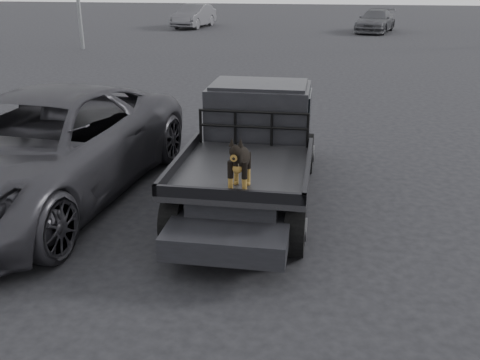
% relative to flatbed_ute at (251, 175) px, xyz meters
% --- Properties ---
extents(ground, '(120.00, 120.00, 0.00)m').
position_rel_flatbed_ute_xyz_m(ground, '(0.68, -1.73, -0.46)').
color(ground, black).
rests_on(ground, ground).
extents(flatbed_ute, '(2.00, 5.40, 0.92)m').
position_rel_flatbed_ute_xyz_m(flatbed_ute, '(0.00, 0.00, 0.00)').
color(flatbed_ute, black).
rests_on(flatbed_ute, ground).
extents(ute_cab, '(1.72, 1.30, 0.88)m').
position_rel_flatbed_ute_xyz_m(ute_cab, '(0.00, 0.95, 0.90)').
color(ute_cab, black).
rests_on(ute_cab, flatbed_ute).
extents(headache_rack, '(1.80, 0.08, 0.55)m').
position_rel_flatbed_ute_xyz_m(headache_rack, '(0.00, 0.20, 0.74)').
color(headache_rack, black).
rests_on(headache_rack, flatbed_ute).
extents(dog, '(0.32, 0.60, 0.74)m').
position_rel_flatbed_ute_xyz_m(dog, '(0.09, -1.75, 0.83)').
color(dog, black).
rests_on(dog, flatbed_ute).
extents(parked_suv, '(3.48, 6.59, 1.77)m').
position_rel_flatbed_ute_xyz_m(parked_suv, '(-3.42, -0.46, 0.42)').
color(parked_suv, '#303035').
rests_on(parked_suv, ground).
extents(distant_car_a, '(2.22, 4.79, 1.52)m').
position_rel_flatbed_ute_xyz_m(distant_car_a, '(-7.97, 28.77, 0.30)').
color(distant_car_a, '#4A4A4E').
rests_on(distant_car_a, ground).
extents(distant_car_b, '(3.04, 4.99, 1.35)m').
position_rel_flatbed_ute_xyz_m(distant_car_b, '(4.01, 27.65, 0.22)').
color(distant_car_b, '#404145').
rests_on(distant_car_b, ground).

